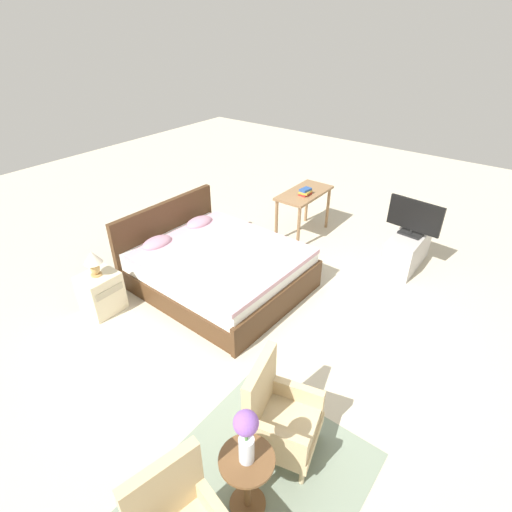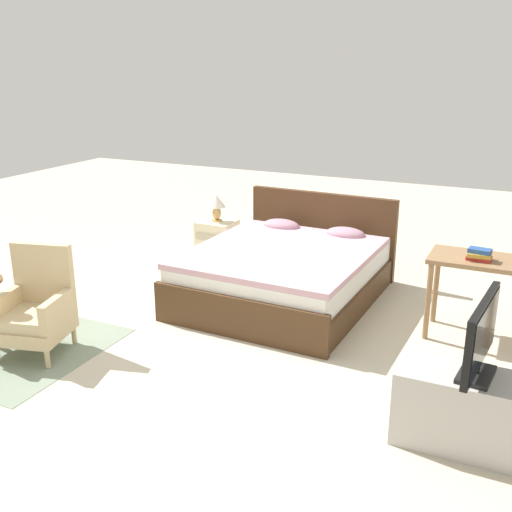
% 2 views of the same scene
% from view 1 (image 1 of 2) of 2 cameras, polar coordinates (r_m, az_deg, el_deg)
% --- Properties ---
extents(ground_plane, '(16.00, 16.00, 0.00)m').
position_cam_1_polar(ground_plane, '(4.94, 2.30, -9.51)').
color(ground_plane, beige).
extents(floor_rug, '(2.10, 1.50, 0.01)m').
position_cam_1_polar(floor_rug, '(3.63, -1.79, -31.57)').
color(floor_rug, gray).
rests_on(floor_rug, ground_plane).
extents(bed, '(1.85, 2.20, 0.96)m').
position_cam_1_polar(bed, '(5.42, -5.70, -1.53)').
color(bed, '#472D19').
rests_on(bed, ground_plane).
extents(armchair_by_window_right, '(0.66, 0.66, 0.92)m').
position_cam_1_polar(armchair_by_window_right, '(3.56, 3.27, -21.99)').
color(armchair_by_window_right, '#CCB284').
rests_on(armchair_by_window_right, floor_rug).
extents(side_table, '(0.40, 0.40, 0.60)m').
position_cam_1_polar(side_table, '(3.29, -1.28, -29.02)').
color(side_table, brown).
rests_on(side_table, ground_plane).
extents(flower_vase, '(0.17, 0.17, 0.48)m').
position_cam_1_polar(flower_vase, '(2.85, -1.42, -23.90)').
color(flower_vase, silver).
rests_on(flower_vase, side_table).
extents(nightstand, '(0.44, 0.41, 0.53)m').
position_cam_1_polar(nightstand, '(5.34, -21.24, -4.89)').
color(nightstand, beige).
rests_on(nightstand, ground_plane).
extents(table_lamp, '(0.22, 0.22, 0.33)m').
position_cam_1_polar(table_lamp, '(5.09, -22.27, -0.54)').
color(table_lamp, tan).
rests_on(table_lamp, nightstand).
extents(tv_stand, '(0.96, 0.40, 0.52)m').
position_cam_1_polar(tv_stand, '(6.25, 20.76, 0.80)').
color(tv_stand, '#B7B2AD').
rests_on(tv_stand, ground_plane).
extents(tv_flatscreen, '(0.23, 0.76, 0.52)m').
position_cam_1_polar(tv_flatscreen, '(6.02, 21.70, 5.14)').
color(tv_flatscreen, black).
rests_on(tv_flatscreen, tv_stand).
extents(vanity_desk, '(1.04, 0.52, 0.77)m').
position_cam_1_polar(vanity_desk, '(6.60, 6.87, 8.16)').
color(vanity_desk, '#8E6B47').
rests_on(vanity_desk, ground_plane).
extents(book_stack, '(0.21, 0.16, 0.10)m').
position_cam_1_polar(book_stack, '(6.42, 7.06, 9.09)').
color(book_stack, '#AD2823').
rests_on(book_stack, vanity_desk).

